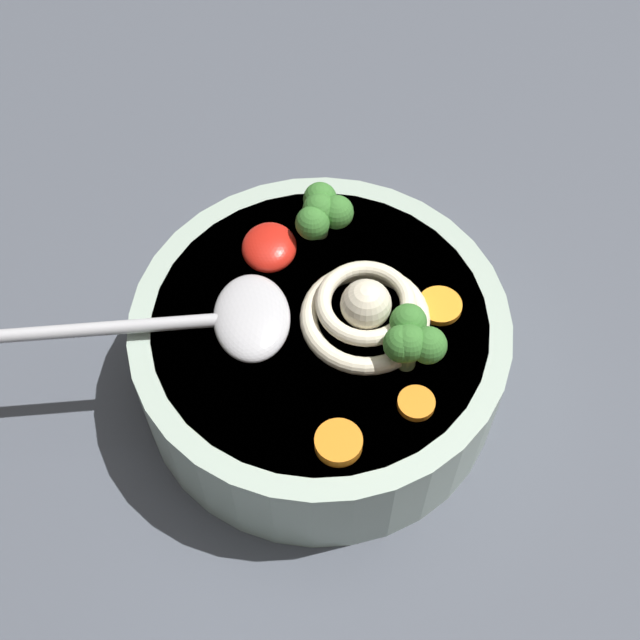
# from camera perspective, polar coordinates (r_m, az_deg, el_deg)

# --- Properties ---
(table_slab) EXTENTS (1.21, 1.21, 0.03)m
(table_slab) POSITION_cam_1_polar(r_m,az_deg,el_deg) (0.56, 2.57, -7.23)
(table_slab) COLOR #474C56
(table_slab) RESTS_ON ground
(soup_bowl) EXTENTS (0.22, 0.22, 0.07)m
(soup_bowl) POSITION_cam_1_polar(r_m,az_deg,el_deg) (0.53, -0.00, -2.01)
(soup_bowl) COLOR #9EB2A3
(soup_bowl) RESTS_ON table_slab
(noodle_pile) EXTENTS (0.08, 0.08, 0.03)m
(noodle_pile) POSITION_cam_1_polar(r_m,az_deg,el_deg) (0.49, 3.11, 0.61)
(noodle_pile) COLOR beige
(noodle_pile) RESTS_ON soup_bowl
(soup_spoon) EXTENTS (0.07, 0.17, 0.02)m
(soup_spoon) POSITION_cam_1_polar(r_m,az_deg,el_deg) (0.49, -6.15, 0.05)
(soup_spoon) COLOR #B7B7BC
(soup_spoon) RESTS_ON soup_bowl
(chili_sauce_dollop) EXTENTS (0.04, 0.03, 0.02)m
(chili_sauce_dollop) POSITION_cam_1_polar(r_m,az_deg,el_deg) (0.52, -3.38, 4.82)
(chili_sauce_dollop) COLOR red
(chili_sauce_dollop) RESTS_ON soup_bowl
(broccoli_floret_far) EXTENTS (0.04, 0.03, 0.03)m
(broccoli_floret_far) POSITION_cam_1_polar(r_m,az_deg,el_deg) (0.52, 0.14, 7.19)
(broccoli_floret_far) COLOR #7A9E60
(broccoli_floret_far) RESTS_ON soup_bowl
(broccoli_floret_center) EXTENTS (0.04, 0.04, 0.03)m
(broccoli_floret_center) POSITION_cam_1_polar(r_m,az_deg,el_deg) (0.47, 6.08, -1.15)
(broccoli_floret_center) COLOR #7A9E60
(broccoli_floret_center) RESTS_ON soup_bowl
(carrot_slice_rear) EXTENTS (0.02, 0.02, 0.00)m
(carrot_slice_rear) POSITION_cam_1_polar(r_m,az_deg,el_deg) (0.47, 6.38, -5.49)
(carrot_slice_rear) COLOR orange
(carrot_slice_rear) RESTS_ON soup_bowl
(carrot_slice_beside_chili) EXTENTS (0.03, 0.03, 0.00)m
(carrot_slice_beside_chili) POSITION_cam_1_polar(r_m,az_deg,el_deg) (0.51, 7.93, 0.95)
(carrot_slice_beside_chili) COLOR orange
(carrot_slice_beside_chili) RESTS_ON soup_bowl
(carrot_slice_front) EXTENTS (0.03, 0.03, 0.01)m
(carrot_slice_front) POSITION_cam_1_polar(r_m,az_deg,el_deg) (0.46, 1.23, -8.11)
(carrot_slice_front) COLOR orange
(carrot_slice_front) RESTS_ON soup_bowl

